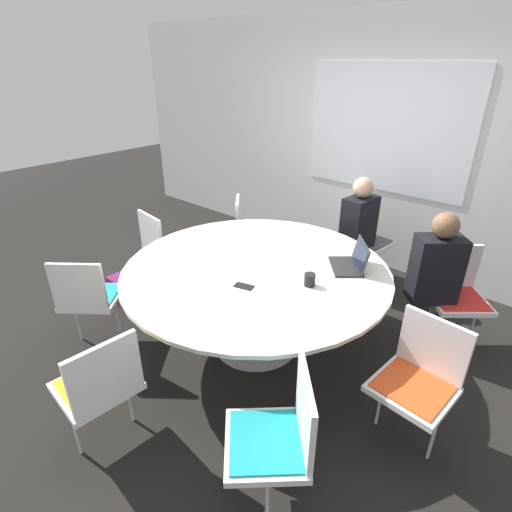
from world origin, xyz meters
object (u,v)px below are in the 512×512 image
object	(u,v)px
chair_2	(249,229)
person_1	(360,226)
chair_6	(279,434)
cell_phone	(244,286)
chair_7	(419,375)
handbag	(124,292)
person_0	(436,273)
chair_0	(456,289)
laptop	(352,261)
chair_3	(164,243)
coffee_cup	(310,280)
chair_5	(100,383)
chair_4	(88,294)
chair_1	(364,235)

from	to	relation	value
chair_2	person_1	size ratio (longest dim) A/B	0.71
chair_6	cell_phone	distance (m)	1.11
chair_7	handbag	distance (m)	2.80
chair_2	person_0	distance (m)	2.04
chair_6	cell_phone	size ratio (longest dim) A/B	5.58
chair_0	laptop	world-z (taller)	laptop
chair_3	person_0	bearing A→B (deg)	25.67
chair_7	cell_phone	bearing A→B (deg)	15.58
chair_7	cell_phone	world-z (taller)	chair_7
chair_2	person_0	world-z (taller)	person_0
chair_7	coffee_cup	size ratio (longest dim) A/B	9.15
person_1	laptop	xyz separation A→B (m)	(0.41, -0.92, 0.10)
chair_5	laptop	distance (m)	1.97
chair_2	chair_6	world-z (taller)	same
laptop	chair_6	bearing A→B (deg)	-24.88
chair_4	chair_7	size ratio (longest dim) A/B	1.00
chair_1	cell_phone	xyz separation A→B (m)	(0.02, -1.94, 0.24)
chair_3	coffee_cup	bearing A→B (deg)	5.43
coffee_cup	person_1	bearing A→B (deg)	102.83
chair_4	laptop	world-z (taller)	laptop
chair_0	chair_7	size ratio (longest dim) A/B	1.00
chair_3	chair_1	bearing A→B (deg)	54.04
chair_0	coffee_cup	size ratio (longest dim) A/B	9.15
chair_4	chair_5	bearing A→B (deg)	-63.92
chair_6	chair_2	bearing A→B (deg)	1.93
chair_7	handbag	world-z (taller)	chair_7
person_0	laptop	bearing A→B (deg)	-1.29
chair_2	cell_phone	size ratio (longest dim) A/B	5.58
chair_4	chair_0	bearing A→B (deg)	3.61
chair_2	chair_7	distance (m)	2.53
chair_2	chair_6	distance (m)	2.72
chair_7	person_1	distance (m)	1.91
laptop	chair_5	bearing A→B (deg)	-59.05
chair_0	person_0	xyz separation A→B (m)	(-0.13, -0.22, 0.19)
chair_4	chair_5	xyz separation A→B (m)	(0.97, -0.46, 0.00)
chair_1	coffee_cup	bearing A→B (deg)	18.84
chair_1	chair_4	bearing A→B (deg)	-17.67
chair_6	handbag	xyz separation A→B (m)	(-2.37, 0.56, -0.37)
chair_3	person_0	world-z (taller)	person_0
person_1	chair_0	bearing A→B (deg)	81.25
chair_3	chair_7	world-z (taller)	same
coffee_cup	cell_phone	xyz separation A→B (m)	(-0.35, -0.33, -0.04)
chair_4	chair_6	bearing A→B (deg)	-40.07
laptop	cell_phone	bearing A→B (deg)	-70.44
chair_1	cell_phone	world-z (taller)	chair_1
chair_5	person_0	bearing A→B (deg)	-21.69
chair_3	coffee_cup	size ratio (longest dim) A/B	9.15
chair_7	laptop	xyz separation A→B (m)	(-0.79, 0.55, 0.29)
chair_5	handbag	distance (m)	1.70
person_1	chair_7	bearing A→B (deg)	45.16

